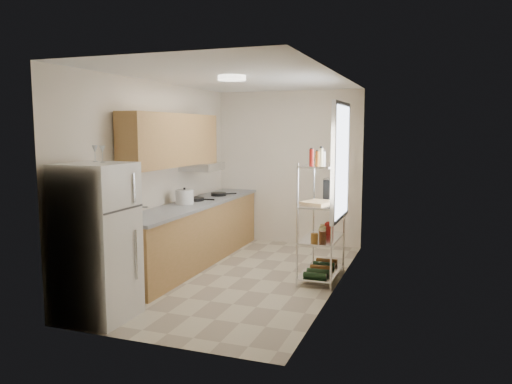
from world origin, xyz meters
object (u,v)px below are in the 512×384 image
frying_pan_large (195,199)px  rice_cooker (185,197)px  refrigerator (97,242)px  espresso_machine (331,189)px  cutting_board (318,202)px

frying_pan_large → rice_cooker: bearing=-93.8°
refrigerator → rice_cooker: bearing=92.9°
rice_cooker → espresso_machine: espresso_machine is taller
cutting_board → espresso_machine: 0.40m
rice_cooker → espresso_machine: size_ratio=0.85×
frying_pan_large → cutting_board: 1.99m
rice_cooker → cutting_board: size_ratio=0.61×
rice_cooker → espresso_machine: 2.07m
refrigerator → espresso_machine: 3.14m
frying_pan_large → refrigerator: bearing=-93.4°
espresso_machine → cutting_board: bearing=-104.6°
refrigerator → rice_cooker: size_ratio=6.35×
frying_pan_large → cutting_board: size_ratio=0.65×
rice_cooker → frying_pan_large: rice_cooker is taller
rice_cooker → cutting_board: rice_cooker is taller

